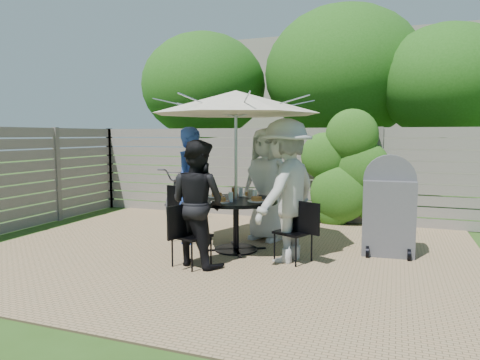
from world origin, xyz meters
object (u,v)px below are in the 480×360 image
(chair_front, at_px, (191,248))
(person_front, at_px, (197,203))
(person_back, at_px, (267,185))
(chair_right, at_px, (294,244))
(syrup_jug, at_px, (235,193))
(plate_right, at_px, (257,200))
(chair_left, at_px, (188,225))
(bicycle, at_px, (182,191))
(umbrella, at_px, (236,103))
(patio_table, at_px, (236,215))
(plate_front, at_px, (220,200))
(person_left, at_px, (193,186))
(bbq_grill, at_px, (388,210))
(coffee_cup, at_px, (250,194))
(glass_back, at_px, (241,192))
(plate_left, at_px, (217,195))
(glass_front, at_px, (231,197))
(glass_right, at_px, (255,195))
(chair_back, at_px, (271,223))
(plate_back, at_px, (250,195))
(person_right, at_px, (286,191))

(chair_front, distance_m, person_front, 0.58)
(person_back, height_order, chair_right, person_back)
(syrup_jug, bearing_deg, plate_right, -22.93)
(chair_left, xyz_separation_m, bicycle, (-1.09, 1.92, 0.25))
(umbrella, bearing_deg, patio_table, -104.04)
(syrup_jug, bearing_deg, plate_front, -97.81)
(person_left, relative_size, bbq_grill, 1.28)
(patio_table, distance_m, plate_right, 0.44)
(umbrella, relative_size, chair_right, 3.52)
(person_left, bearing_deg, coffee_cup, -76.69)
(chair_left, xyz_separation_m, glass_back, (0.90, 0.01, 0.58))
(patio_table, height_order, syrup_jug, syrup_jug)
(plate_front, bearing_deg, person_back, 73.86)
(chair_front, bearing_deg, chair_left, 46.84)
(bbq_grill, bearing_deg, chair_left, -177.64)
(patio_table, distance_m, plate_front, 0.44)
(plate_left, bearing_deg, patio_table, -16.14)
(person_back, height_order, glass_front, person_back)
(umbrella, height_order, glass_right, umbrella)
(syrup_jug, bearing_deg, glass_back, 85.95)
(plate_front, bearing_deg, chair_back, 73.82)
(umbrella, relative_size, bbq_grill, 2.08)
(patio_table, bearing_deg, glass_right, 5.86)
(plate_right, relative_size, bbq_grill, 0.18)
(chair_left, xyz_separation_m, plate_left, (0.58, -0.17, 0.53))
(person_left, relative_size, plate_front, 7.01)
(chair_front, height_order, bbq_grill, bbq_grill)
(person_back, bearing_deg, person_front, -90.00)
(chair_right, bearing_deg, glass_front, 24.41)
(plate_front, bearing_deg, glass_front, 27.61)
(chair_back, distance_m, plate_left, 1.16)
(plate_left, distance_m, plate_front, 0.51)
(chair_back, bearing_deg, person_left, -37.21)
(chair_left, height_order, plate_back, chair_left)
(person_right, distance_m, plate_back, 0.92)
(patio_table, relative_size, chair_right, 1.73)
(glass_front, bearing_deg, chair_front, -114.64)
(patio_table, bearing_deg, plate_left, 163.86)
(person_right, relative_size, plate_right, 7.36)
(person_left, xyz_separation_m, chair_right, (1.72, -0.50, -0.66))
(person_left, distance_m, plate_back, 0.91)
(glass_right, bearing_deg, glass_front, -129.14)
(patio_table, xyz_separation_m, person_left, (-0.80, 0.23, 0.37))
(plate_right, bearing_deg, plate_left, 163.86)
(plate_left, relative_size, bicycle, 0.13)
(plate_left, bearing_deg, umbrella, -16.14)
(chair_back, relative_size, person_left, 0.46)
(person_front, relative_size, plate_left, 6.30)
(chair_back, xyz_separation_m, plate_back, (-0.17, -0.58, 0.54))
(person_right, bearing_deg, plate_back, -113.45)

